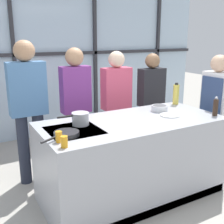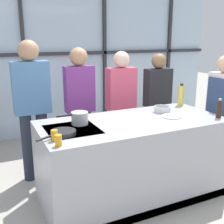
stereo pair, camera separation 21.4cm
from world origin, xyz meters
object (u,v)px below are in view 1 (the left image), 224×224
object	(u,v)px
spectator_center_right	(116,101)
saucepan	(80,118)
spectator_far_right	(151,98)
pepper_grinder	(215,107)
frying_pan	(66,134)
juice_glass_far	(59,137)
chef	(215,106)
juice_glass_near	(64,142)
oil_bottle	(176,94)
spectator_far_left	(28,104)
white_plate	(170,115)
mixing_bowl	(159,108)
spectator_center_left	(76,102)

from	to	relation	value
spectator_center_right	saucepan	size ratio (longest dim) A/B	4.81
spectator_far_right	pepper_grinder	bearing A→B (deg)	90.68
frying_pan	juice_glass_far	world-z (taller)	juice_glass_far
chef	juice_glass_near	size ratio (longest dim) A/B	16.05
oil_bottle	juice_glass_near	world-z (taller)	oil_bottle
spectator_far_left	saucepan	world-z (taller)	spectator_far_left
spectator_center_right	white_plate	xyz separation A→B (m)	(0.17, -0.98, 0.00)
spectator_far_left	juice_glass_far	distance (m)	1.16
spectator_far_left	juice_glass_near	size ratio (longest dim) A/B	17.94
chef	juice_glass_near	bearing A→B (deg)	99.89
chef	spectator_far_left	bearing A→B (deg)	68.42
saucepan	frying_pan	bearing A→B (deg)	-135.08
white_plate	spectator_far_left	bearing A→B (deg)	145.52
saucepan	juice_glass_far	xyz separation A→B (m)	(-0.36, -0.37, -0.02)
juice_glass_near	juice_glass_far	world-z (taller)	same
spectator_center_right	saucepan	world-z (taller)	spectator_center_right
oil_bottle	mixing_bowl	bearing A→B (deg)	-156.24
spectator_center_left	spectator_far_right	xyz separation A→B (m)	(1.26, 0.00, -0.08)
juice_glass_far	spectator_far_right	bearing A→B (deg)	31.56
frying_pan	oil_bottle	size ratio (longest dim) A/B	1.37
pepper_grinder	spectator_far_right	bearing A→B (deg)	90.68
spectator_center_left	juice_glass_far	bearing A→B (deg)	61.39
oil_bottle	pepper_grinder	world-z (taller)	oil_bottle
spectator_far_left	pepper_grinder	world-z (taller)	spectator_far_left
juice_glass_near	spectator_far_right	bearing A→B (deg)	34.54
chef	saucepan	distance (m)	1.93
mixing_bowl	juice_glass_far	world-z (taller)	juice_glass_far
white_plate	frying_pan	bearing A→B (deg)	-177.22
spectator_center_left	white_plate	bearing A→B (deg)	129.16
frying_pan	oil_bottle	bearing A→B (deg)	15.33
spectator_center_right	frying_pan	distance (m)	1.55
spectator_far_right	juice_glass_far	xyz separation A→B (m)	(-1.89, -1.16, 0.07)
spectator_far_left	saucepan	distance (m)	0.87
juice_glass_near	juice_glass_far	xyz separation A→B (m)	(0.00, 0.14, 0.00)
frying_pan	white_plate	xyz separation A→B (m)	(1.32, 0.06, -0.02)
spectator_far_left	spectator_center_right	distance (m)	1.26
spectator_far_right	oil_bottle	bearing A→B (deg)	90.49
chef	spectator_center_left	world-z (taller)	spectator_center_left
spectator_far_left	spectator_center_right	world-z (taller)	spectator_far_left
saucepan	juice_glass_far	world-z (taller)	saucepan
white_plate	juice_glass_near	size ratio (longest dim) A/B	2.30
saucepan	juice_glass_near	world-z (taller)	saucepan
juice_glass_near	oil_bottle	bearing A→B (deg)	21.51
mixing_bowl	chef	bearing A→B (deg)	-10.76
frying_pan	white_plate	world-z (taller)	frying_pan
white_plate	spectator_far_right	bearing A→B (deg)	64.88
spectator_far_left	oil_bottle	bearing A→B (deg)	163.66
chef	spectator_center_right	bearing A→B (deg)	48.61
chef	white_plate	world-z (taller)	chef
spectator_center_left	oil_bottle	xyz separation A→B (m)	(1.26, -0.55, 0.08)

